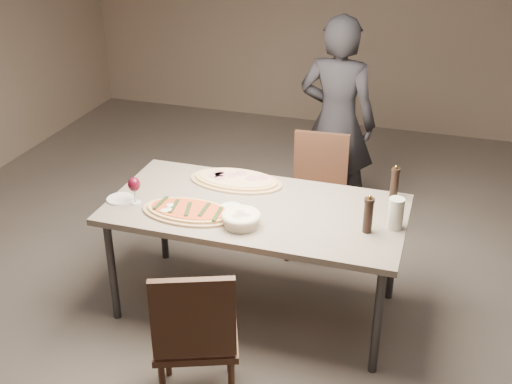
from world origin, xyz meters
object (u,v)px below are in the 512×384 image
(bread_basket, at_px, (241,218))
(chair_near, at_px, (195,332))
(diner, at_px, (337,123))
(dining_table, at_px, (256,215))
(pepper_mill_left, at_px, (395,182))
(carafe, at_px, (396,213))
(chair_far, at_px, (318,188))
(ham_pizza, at_px, (236,180))
(zucchini_pizza, at_px, (189,211))

(bread_basket, height_order, chair_near, chair_near)
(diner, bearing_deg, dining_table, 86.14)
(dining_table, relative_size, pepper_mill_left, 8.29)
(chair_near, bearing_deg, carafe, 25.80)
(dining_table, relative_size, chair_far, 2.04)
(bread_basket, xyz_separation_m, diner, (0.24, 1.59, 0.03))
(ham_pizza, xyz_separation_m, diner, (0.46, 1.06, 0.07))
(carafe, xyz_separation_m, chair_far, (-0.63, 0.87, -0.35))
(chair_near, xyz_separation_m, diner, (0.26, 2.27, 0.32))
(pepper_mill_left, bearing_deg, dining_table, -154.00)
(ham_pizza, relative_size, diner, 0.37)
(dining_table, bearing_deg, zucchini_pizza, -150.39)
(bread_basket, relative_size, carafe, 1.22)
(zucchini_pizza, distance_m, chair_near, 0.84)
(zucchini_pizza, distance_m, pepper_mill_left, 1.28)
(diner, bearing_deg, chair_near, 89.41)
(ham_pizza, relative_size, bread_basket, 2.72)
(dining_table, relative_size, carafe, 9.63)
(chair_far, relative_size, diner, 0.53)
(zucchini_pizza, height_order, carafe, carafe)
(dining_table, distance_m, bread_basket, 0.27)
(diner, bearing_deg, carafe, 119.90)
(zucchini_pizza, bearing_deg, chair_far, 40.64)
(dining_table, bearing_deg, ham_pizza, 128.92)
(ham_pizza, relative_size, carafe, 3.33)
(dining_table, bearing_deg, chair_far, 76.83)
(pepper_mill_left, bearing_deg, chair_near, -121.63)
(diner, bearing_deg, zucchini_pizza, 75.08)
(zucchini_pizza, distance_m, carafe, 1.21)
(dining_table, distance_m, chair_near, 0.95)
(bread_basket, relative_size, chair_near, 0.25)
(carafe, bearing_deg, chair_far, 125.91)
(dining_table, height_order, diner, diner)
(chair_far, bearing_deg, pepper_mill_left, 136.29)
(ham_pizza, bearing_deg, zucchini_pizza, -124.46)
(zucchini_pizza, height_order, bread_basket, bread_basket)
(chair_near, distance_m, chair_far, 1.81)
(zucchini_pizza, bearing_deg, ham_pizza, 53.22)
(zucchini_pizza, distance_m, chair_far, 1.23)
(pepper_mill_left, relative_size, chair_near, 0.24)
(bread_basket, height_order, chair_far, chair_far)
(dining_table, relative_size, bread_basket, 7.87)
(carafe, bearing_deg, diner, 114.01)
(zucchini_pizza, height_order, chair_far, chair_far)
(pepper_mill_left, relative_size, carafe, 1.16)
(zucchini_pizza, distance_m, bread_basket, 0.35)
(bread_basket, bearing_deg, chair_near, -91.31)
(carafe, height_order, diner, diner)
(dining_table, xyz_separation_m, ham_pizza, (-0.23, 0.28, 0.07))
(zucchini_pizza, bearing_deg, carafe, -12.19)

